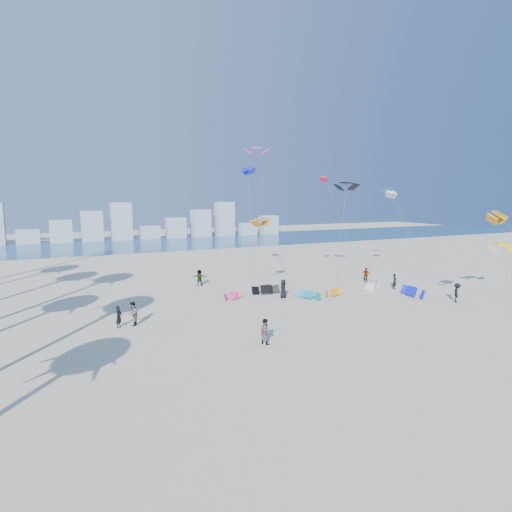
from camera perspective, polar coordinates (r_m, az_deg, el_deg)
name	(u,v)px	position (r m, az deg, el deg)	size (l,w,h in m)	color
ground	(340,386)	(22.84, 11.26, -16.85)	(220.00, 220.00, 0.00)	beige
ocean	(123,245)	(89.84, -17.56, 1.47)	(220.00, 220.00, 0.00)	navy
kitesurfer_near	(119,317)	(32.89, -18.02, -7.79)	(0.60, 0.39, 1.65)	black
kitesurfer_mid	(265,331)	(28.02, 1.18, -10.10)	(0.82, 0.64, 1.69)	gray
kitesurfers_far	(294,288)	(40.94, 5.10, -4.29)	(29.01, 18.60, 1.81)	black
grounded_kites	(332,291)	(41.96, 10.27, -4.71)	(17.72, 9.22, 0.96)	#FB3783
flying_kites	(345,186)	(48.67, 11.89, 9.20)	(27.37, 38.93, 16.88)	orange
distant_skyline	(109,227)	(99.31, -19.15, 3.77)	(85.00, 3.00, 8.40)	#9EADBF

